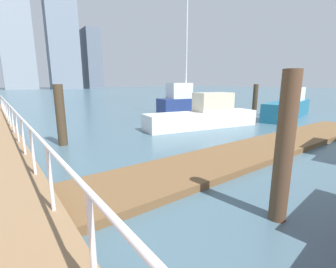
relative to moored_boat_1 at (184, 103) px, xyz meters
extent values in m
plane|color=#476675|center=(-7.85, 4.15, -0.93)|extent=(300.00, 300.00, 0.00)
cube|color=brown|center=(-3.66, -8.98, -0.84)|extent=(15.39, 2.00, 0.18)
cylinder|color=white|center=(-11.00, -11.49, -0.01)|extent=(0.06, 0.06, 1.05)
cylinder|color=white|center=(-11.00, -9.64, -0.01)|extent=(0.06, 0.06, 1.05)
cylinder|color=white|center=(-11.00, -7.78, -0.01)|extent=(0.06, 0.06, 1.05)
cylinder|color=white|center=(-11.00, -5.93, -0.01)|extent=(0.06, 0.06, 1.05)
cylinder|color=white|center=(-11.00, -4.07, -0.01)|extent=(0.06, 0.06, 1.05)
cylinder|color=white|center=(-11.00, -2.22, -0.01)|extent=(0.06, 0.06, 1.05)
cylinder|color=white|center=(-11.00, -0.37, -0.01)|extent=(0.06, 0.06, 1.05)
cylinder|color=white|center=(-11.00, 1.49, -0.01)|extent=(0.06, 0.06, 1.05)
cylinder|color=white|center=(-11.00, 3.34, -0.01)|extent=(0.06, 0.06, 1.05)
cylinder|color=white|center=(-11.00, 5.20, -0.01)|extent=(0.06, 0.06, 1.05)
cylinder|color=white|center=(-11.00, 7.05, -0.01)|extent=(0.06, 0.06, 1.05)
cylinder|color=white|center=(-11.00, 8.90, -0.01)|extent=(0.06, 0.06, 1.05)
cylinder|color=white|center=(-11.00, -5.93, 0.52)|extent=(0.06, 29.66, 0.06)
cylinder|color=brown|center=(-7.78, -11.55, 0.35)|extent=(0.29, 0.29, 2.57)
cylinder|color=#473826|center=(4.40, -3.09, 0.22)|extent=(0.36, 0.36, 2.30)
cylinder|color=#473826|center=(-9.55, -3.88, 0.23)|extent=(0.34, 0.34, 2.33)
cube|color=navy|center=(0.12, -0.02, -0.30)|extent=(4.40, 2.13, 1.28)
cube|color=white|center=(-0.45, 0.07, 0.90)|extent=(1.79, 1.45, 1.12)
cylinder|color=silver|center=(0.12, -0.02, 4.05)|extent=(0.12, 0.12, 7.42)
cube|color=#1E6B8C|center=(4.91, -5.38, -0.36)|extent=(7.24, 3.08, 1.15)
cube|color=white|center=(5.89, -5.14, 0.68)|extent=(2.73, 1.72, 0.94)
cube|color=white|center=(-2.54, -4.45, -0.51)|extent=(6.64, 2.59, 0.85)
cube|color=beige|center=(-1.87, -4.57, 0.43)|extent=(2.20, 1.49, 1.01)
cube|color=slate|center=(29.30, 102.45, 12.75)|extent=(7.18, 10.76, 27.37)
camera|label=1|loc=(-11.57, -13.38, 1.41)|focal=24.94mm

